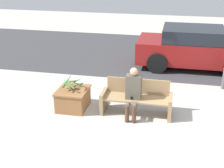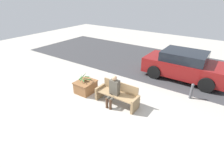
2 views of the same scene
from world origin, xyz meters
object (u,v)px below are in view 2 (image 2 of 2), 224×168
Objects in this scene: bollard_post at (192,91)px; person_seated at (114,90)px; planter_box at (86,86)px; parked_car at (184,65)px; bench at (118,94)px; potted_plant at (85,78)px.

person_seated is at bearing -136.78° from bollard_post.
person_seated is 1.82× the size of bollard_post.
planter_box is 1.27× the size of bollard_post.
parked_car is 2.05m from bollard_post.
parked_car is 5.78× the size of bollard_post.
parked_car is (3.16, 4.00, 0.43)m from planter_box.
parked_car is (1.57, 4.11, 0.03)m from person_seated.
planter_box is (-1.59, 0.11, -0.40)m from person_seated.
parked_car reaches higher than bench.
parked_car reaches higher than person_seated.
bench is at bearing -138.31° from bollard_post.
planter_box is at bearing -151.64° from bollard_post.
bench is 3.38× the size of potted_plant.
person_seated reaches higher than bollard_post.
bollard_post is (2.35, 2.10, -0.04)m from bench.
parked_car is at bearing 69.08° from bench.
potted_plant is (-1.59, 0.11, 0.01)m from person_seated.
parked_car reaches higher than bollard_post.
bollard_post is (0.85, -1.84, -0.35)m from parked_car.
parked_car is at bearing 51.66° from potted_plant.
bollard_post is at bearing 28.37° from potted_plant.
person_seated reaches higher than bench.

